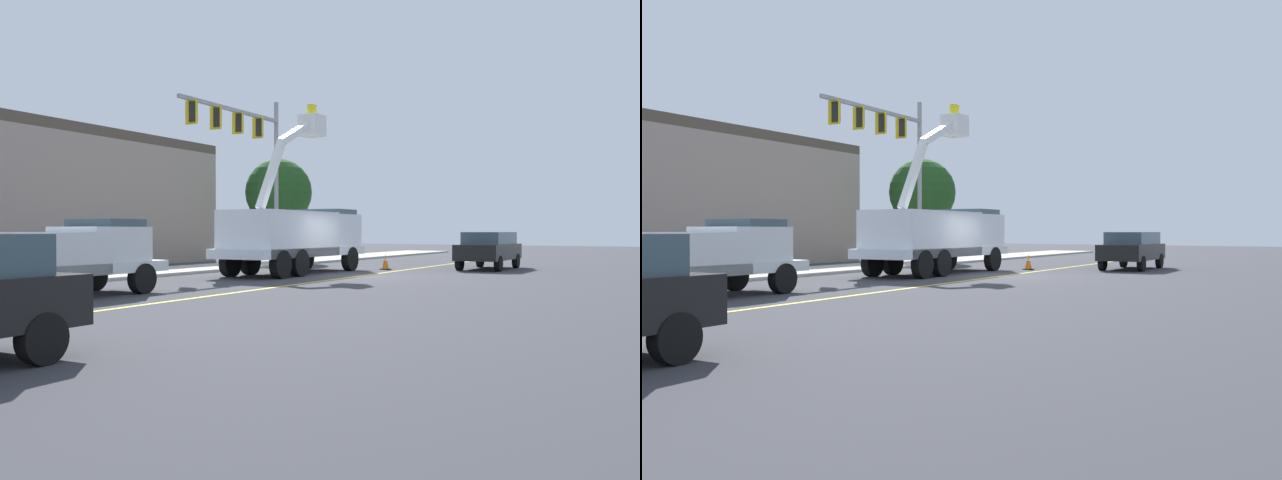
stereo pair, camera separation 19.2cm
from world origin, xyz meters
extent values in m
plane|color=#38383D|center=(0.00, 0.00, 0.00)|extent=(120.00, 120.00, 0.00)
cube|color=#B2ADA3|center=(-0.78, 8.09, 0.06)|extent=(60.07, 9.30, 0.12)
cube|color=yellow|center=(0.00, 0.00, 0.00)|extent=(49.79, 4.93, 0.01)
cube|color=white|center=(-0.18, 3.00, 0.90)|extent=(8.40, 3.27, 0.36)
cube|color=white|center=(2.43, 3.25, 1.67)|extent=(2.84, 2.59, 1.60)
cube|color=#384C56|center=(2.63, 3.27, 2.37)|extent=(2.00, 2.26, 0.64)
cube|color=white|center=(-1.16, 2.90, 1.62)|extent=(5.46, 2.99, 1.80)
cube|color=white|center=(-1.84, 2.86, 3.92)|extent=(1.85, 0.49, 2.84)
cube|color=white|center=(0.20, 3.10, 5.84)|extent=(2.65, 0.59, 1.38)
cube|color=white|center=(1.45, 3.24, 6.25)|extent=(0.90, 0.90, 0.90)
cube|color=yellow|center=(1.45, 3.24, 6.85)|extent=(0.36, 0.24, 0.60)
cylinder|color=black|center=(2.57, 4.39, 0.52)|extent=(1.07, 0.44, 1.04)
cylinder|color=black|center=(2.78, 2.15, 0.52)|extent=(1.07, 0.44, 1.04)
cylinder|color=black|center=(-1.76, 3.98, 0.52)|extent=(1.07, 0.44, 1.04)
cylinder|color=black|center=(-1.54, 1.74, 0.52)|extent=(1.07, 0.44, 1.04)
cylinder|color=black|center=(-3.06, 3.85, 0.52)|extent=(1.07, 0.44, 1.04)
cylinder|color=black|center=(-2.85, 1.61, 0.52)|extent=(1.07, 0.44, 1.04)
cube|color=silver|center=(-11.61, 1.90, 0.75)|extent=(5.77, 2.62, 0.30)
cube|color=silver|center=(-10.39, 2.02, 1.30)|extent=(2.19, 2.12, 1.10)
cube|color=#384C56|center=(-10.19, 2.04, 1.78)|extent=(1.51, 1.88, 0.56)
cube|color=silver|center=(-12.62, 1.81, 1.15)|extent=(3.54, 2.41, 1.10)
cylinder|color=black|center=(-9.86, 3.02, 0.42)|extent=(0.86, 0.38, 0.84)
cylinder|color=black|center=(-9.68, 1.14, 0.42)|extent=(0.86, 0.38, 0.84)
cylinder|color=black|center=(-13.36, 0.79, 0.42)|extent=(0.86, 0.38, 0.84)
cube|color=black|center=(7.49, -2.37, 0.79)|extent=(4.96, 2.35, 0.70)
cube|color=#384C56|center=(7.64, -2.36, 1.39)|extent=(3.60, 1.99, 0.60)
cylinder|color=black|center=(5.95, -3.38, 0.34)|extent=(0.70, 0.30, 0.68)
cylinder|color=black|center=(5.79, -1.67, 0.34)|extent=(0.70, 0.30, 0.68)
cylinder|color=black|center=(9.20, -3.07, 0.34)|extent=(0.70, 0.30, 0.68)
cylinder|color=black|center=(9.04, -1.36, 0.34)|extent=(0.70, 0.30, 0.68)
cylinder|color=black|center=(-17.14, -5.59, 0.34)|extent=(0.70, 0.30, 0.68)
cube|color=black|center=(-14.35, -0.33, 0.02)|extent=(0.40, 0.40, 0.04)
cone|color=orange|center=(-14.35, -0.33, 0.46)|extent=(0.32, 0.32, 0.84)
cylinder|color=white|center=(-14.35, -0.33, 0.55)|extent=(0.20, 0.20, 0.08)
cube|color=black|center=(4.49, 1.33, 0.02)|extent=(0.40, 0.40, 0.04)
cone|color=orange|center=(4.49, 1.33, 0.37)|extent=(0.32, 0.32, 0.65)
cylinder|color=white|center=(4.49, 1.33, 0.43)|extent=(0.20, 0.20, 0.08)
cylinder|color=gray|center=(4.51, 7.59, 4.10)|extent=(0.22, 0.22, 8.20)
cube|color=gray|center=(0.85, 7.24, 7.26)|extent=(7.34, 0.86, 0.16)
cube|color=gold|center=(2.89, 7.44, 6.71)|extent=(0.17, 0.57, 1.00)
cube|color=black|center=(2.90, 7.34, 6.71)|extent=(0.23, 0.34, 0.84)
cube|color=gold|center=(1.26, 7.28, 6.71)|extent=(0.17, 0.57, 1.00)
cube|color=black|center=(1.27, 7.18, 6.71)|extent=(0.23, 0.34, 0.84)
cube|color=gold|center=(-0.37, 7.13, 6.71)|extent=(0.17, 0.57, 1.00)
cube|color=black|center=(-0.36, 7.03, 6.71)|extent=(0.23, 0.34, 0.84)
cube|color=gold|center=(-2.00, 6.97, 6.71)|extent=(0.17, 0.57, 1.00)
cube|color=black|center=(-1.99, 6.87, 6.71)|extent=(0.23, 0.34, 0.84)
cube|color=gray|center=(-3.71, 17.02, 3.10)|extent=(21.01, 10.19, 6.20)
cube|color=#4C4238|center=(-3.71, 17.02, 6.45)|extent=(21.01, 10.19, 0.50)
cylinder|color=brown|center=(8.11, 10.24, 1.30)|extent=(0.32, 0.32, 2.61)
sphere|color=#1E471C|center=(8.11, 10.24, 3.94)|extent=(3.80, 3.80, 3.80)
camera|label=1|loc=(-22.28, -13.46, 1.72)|focal=38.00mm
camera|label=2|loc=(-22.17, -13.62, 1.72)|focal=38.00mm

